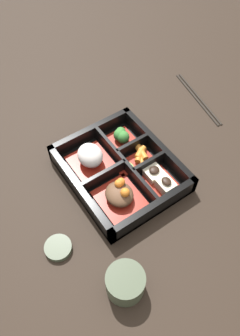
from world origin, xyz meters
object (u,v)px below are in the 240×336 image
object	(u,v)px
tea_cup	(125,283)
sauce_dish	(58,248)
chopsticks	(198,98)
bowl_rice	(90,157)

from	to	relation	value
tea_cup	sauce_dish	size ratio (longest dim) A/B	1.32
tea_cup	chopsticks	xyz separation A→B (m)	(0.30, -0.46, -0.03)
sauce_dish	tea_cup	bearing A→B (deg)	-153.87
tea_cup	sauce_dish	bearing A→B (deg)	26.13
bowl_rice	tea_cup	size ratio (longest dim) A/B	1.34
chopsticks	bowl_rice	bearing A→B (deg)	94.33
chopsticks	sauce_dish	distance (m)	0.55
bowl_rice	chopsticks	xyz separation A→B (m)	(0.03, -0.37, -0.03)
sauce_dish	chopsticks	bearing A→B (deg)	-72.49
bowl_rice	sauce_dish	bearing A→B (deg)	130.48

